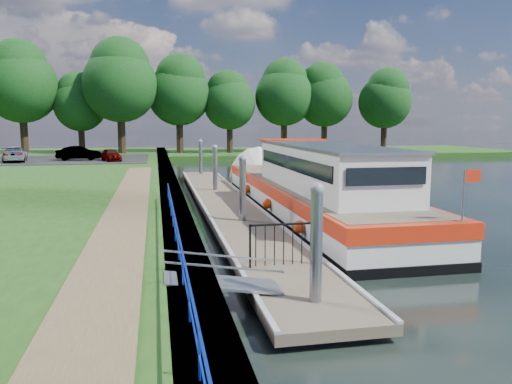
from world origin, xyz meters
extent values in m
plane|color=black|center=(0.00, 0.00, 0.00)|extent=(160.00, 160.00, 0.00)
cube|color=#473D2D|center=(-2.55, 15.00, 0.39)|extent=(1.10, 90.00, 0.78)
cube|color=#1D4313|center=(12.00, 52.00, 0.30)|extent=(60.00, 18.00, 0.60)
cube|color=brown|center=(-4.40, 8.00, 0.80)|extent=(1.60, 40.00, 0.05)
cube|color=black|center=(-11.00, 38.00, 0.81)|extent=(14.00, 12.00, 0.06)
cube|color=#0C2DBF|center=(-2.75, 3.00, 1.48)|extent=(0.04, 18.00, 0.04)
cube|color=#0C2DBF|center=(-2.75, 3.00, 1.12)|extent=(0.03, 18.00, 0.03)
cylinder|color=#0C2DBF|center=(-2.75, -4.00, 1.14)|extent=(0.04, 0.04, 0.72)
cylinder|color=#0C2DBF|center=(-2.75, -2.00, 1.14)|extent=(0.04, 0.04, 0.72)
cylinder|color=#0C2DBF|center=(-2.75, 0.00, 1.14)|extent=(0.04, 0.04, 0.72)
cylinder|color=#0C2DBF|center=(-2.75, 2.00, 1.14)|extent=(0.04, 0.04, 0.72)
cylinder|color=#0C2DBF|center=(-2.75, 4.00, 1.14)|extent=(0.04, 0.04, 0.72)
cylinder|color=#0C2DBF|center=(-2.75, 6.00, 1.14)|extent=(0.04, 0.04, 0.72)
cylinder|color=#0C2DBF|center=(-2.75, 8.00, 1.14)|extent=(0.04, 0.04, 0.72)
cylinder|color=#0C2DBF|center=(-2.75, 10.00, 1.14)|extent=(0.04, 0.04, 0.72)
cylinder|color=#0C2DBF|center=(-2.75, 12.00, 1.14)|extent=(0.04, 0.04, 0.72)
cube|color=brown|center=(0.00, 13.00, 0.28)|extent=(2.50, 30.00, 0.24)
cube|color=#9EA0A3|center=(0.00, 1.00, 0.05)|extent=(2.30, 5.00, 0.30)
cube|color=#9EA0A3|center=(0.00, 9.00, 0.05)|extent=(2.30, 5.00, 0.30)
cube|color=#9EA0A3|center=(0.00, 17.00, 0.05)|extent=(2.30, 5.00, 0.30)
cube|color=#9EA0A3|center=(0.00, 25.00, 0.05)|extent=(2.30, 5.00, 0.30)
cube|color=#9EA0A3|center=(1.19, 13.00, 0.43)|extent=(0.12, 30.00, 0.06)
cube|color=#9EA0A3|center=(-1.19, 13.00, 0.43)|extent=(0.12, 30.00, 0.06)
cylinder|color=gray|center=(0.00, -0.50, 1.10)|extent=(0.26, 0.26, 3.40)
sphere|color=gray|center=(0.00, -0.50, 2.80)|extent=(0.30, 0.30, 0.30)
cylinder|color=gray|center=(0.00, 8.50, 1.10)|extent=(0.26, 0.26, 3.40)
sphere|color=gray|center=(0.00, 8.50, 2.80)|extent=(0.30, 0.30, 0.30)
cylinder|color=gray|center=(0.00, 17.50, 1.10)|extent=(0.26, 0.26, 3.40)
sphere|color=gray|center=(0.00, 17.50, 2.80)|extent=(0.30, 0.30, 0.30)
cylinder|color=gray|center=(0.00, 26.50, 1.10)|extent=(0.26, 0.26, 3.40)
sphere|color=gray|center=(0.00, 26.50, 2.80)|extent=(0.30, 0.30, 0.30)
cube|color=#A5A8AD|center=(-1.85, 0.50, 0.60)|extent=(2.58, 1.00, 0.43)
cube|color=#A5A8AD|center=(-1.85, 0.02, 1.10)|extent=(2.58, 0.04, 0.41)
cube|color=#A5A8AD|center=(-1.85, 0.98, 1.10)|extent=(2.58, 0.04, 0.41)
cube|color=black|center=(-0.90, 2.20, 0.98)|extent=(0.05, 0.05, 1.15)
cube|color=black|center=(0.90, 2.20, 0.98)|extent=(0.05, 0.05, 1.15)
cube|color=black|center=(0.00, 2.20, 1.52)|extent=(1.85, 0.05, 0.05)
cube|color=black|center=(-0.75, 2.20, 0.98)|extent=(0.02, 0.02, 1.10)
cube|color=black|center=(-0.50, 2.20, 0.98)|extent=(0.02, 0.02, 1.10)
cube|color=black|center=(-0.25, 2.20, 0.98)|extent=(0.02, 0.02, 1.10)
cube|color=black|center=(0.00, 2.20, 0.98)|extent=(0.02, 0.02, 1.10)
cube|color=black|center=(0.25, 2.20, 0.98)|extent=(0.02, 0.02, 1.10)
cube|color=black|center=(0.50, 2.20, 0.98)|extent=(0.02, 0.02, 1.10)
cube|color=black|center=(0.75, 2.20, 0.98)|extent=(0.02, 0.02, 1.10)
cube|color=black|center=(3.60, 11.76, 0.02)|extent=(4.00, 20.00, 0.55)
cube|color=silver|center=(3.60, 11.76, 0.62)|extent=(3.96, 19.90, 0.65)
cube|color=red|center=(3.60, 11.76, 1.18)|extent=(4.04, 20.00, 0.48)
cube|color=brown|center=(3.60, 11.76, 1.42)|extent=(3.68, 19.20, 0.04)
cone|color=silver|center=(3.60, 22.16, 0.55)|extent=(4.00, 1.50, 4.00)
cube|color=silver|center=(3.60, 9.26, 2.30)|extent=(3.00, 11.00, 1.75)
cube|color=gray|center=(3.60, 9.26, 3.22)|extent=(3.10, 11.20, 0.10)
cube|color=black|center=(2.08, 9.26, 2.55)|extent=(0.04, 10.00, 0.55)
cube|color=black|center=(5.12, 9.26, 2.55)|extent=(0.04, 10.00, 0.55)
cube|color=black|center=(3.60, 14.81, 2.55)|extent=(2.60, 0.04, 0.55)
cube|color=black|center=(3.60, 3.71, 2.55)|extent=(2.60, 0.04, 0.55)
cube|color=red|center=(3.60, 14.46, 3.30)|extent=(3.20, 1.60, 0.06)
cylinder|color=gray|center=(5.10, 2.06, 2.15)|extent=(0.05, 0.05, 1.50)
cube|color=red|center=(5.35, 2.06, 2.70)|extent=(0.50, 0.02, 0.35)
sphere|color=#F3450D|center=(1.48, 5.76, 0.65)|extent=(0.44, 0.44, 0.44)
sphere|color=#F3450D|center=(1.48, 10.76, 0.65)|extent=(0.44, 0.44, 0.44)
sphere|color=#F3450D|center=(1.48, 15.76, 0.65)|extent=(0.44, 0.44, 0.44)
imported|color=#594C47|center=(2.40, 4.84, 2.30)|extent=(0.47, 0.67, 1.72)
cylinder|color=#332316|center=(-17.49, 49.36, 2.70)|extent=(0.83, 0.83, 4.21)
sphere|color=#0F3412|center=(-17.49, 49.36, 8.08)|extent=(7.95, 7.95, 7.95)
sphere|color=#0F3412|center=(-17.71, 49.47, 10.07)|extent=(6.31, 6.31, 6.31)
cylinder|color=#332316|center=(-11.50, 49.87, 2.15)|extent=(0.70, 0.70, 3.10)
sphere|color=#0F3412|center=(-11.50, 49.87, 6.11)|extent=(5.85, 5.85, 5.85)
sphere|color=#0F3412|center=(-11.67, 50.04, 7.57)|extent=(4.65, 4.65, 4.65)
cylinder|color=#332316|center=(-6.89, 47.36, 2.75)|extent=(0.84, 0.84, 4.29)
sphere|color=#0F3412|center=(-6.89, 47.36, 8.23)|extent=(8.10, 8.10, 8.10)
sphere|color=#0F3412|center=(-6.84, 47.51, 10.25)|extent=(6.44, 6.44, 6.44)
cylinder|color=#332316|center=(-0.41, 49.36, 2.52)|extent=(0.79, 0.79, 3.83)
sphere|color=#0F3412|center=(-0.41, 49.36, 7.42)|extent=(7.24, 7.24, 7.24)
sphere|color=#0F3412|center=(-0.22, 49.13, 9.23)|extent=(5.75, 5.75, 5.75)
cylinder|color=#332316|center=(5.49, 49.09, 2.23)|extent=(0.72, 0.72, 3.26)
sphere|color=#0F3412|center=(5.49, 49.09, 6.40)|extent=(6.16, 6.16, 6.16)
sphere|color=#0F3412|center=(5.30, 49.34, 7.93)|extent=(4.89, 4.89, 4.89)
cylinder|color=#332316|center=(12.25, 49.38, 2.49)|extent=(0.78, 0.78, 3.77)
sphere|color=#0F3412|center=(12.25, 49.38, 7.31)|extent=(7.13, 7.13, 7.13)
sphere|color=#0F3412|center=(12.38, 49.62, 9.09)|extent=(5.66, 5.66, 5.66)
cylinder|color=#332316|center=(17.42, 49.40, 2.42)|extent=(0.77, 0.77, 3.65)
sphere|color=#0F3412|center=(17.42, 49.40, 7.09)|extent=(6.89, 6.89, 6.89)
sphere|color=#0F3412|center=(17.07, 49.41, 8.81)|extent=(5.47, 5.47, 5.47)
cylinder|color=#332316|center=(24.52, 47.52, 2.30)|extent=(0.74, 0.74, 3.41)
sphere|color=#0F3412|center=(24.52, 47.52, 6.66)|extent=(6.43, 6.43, 6.43)
sphere|color=#0F3412|center=(24.75, 47.30, 8.26)|extent=(5.11, 5.11, 5.11)
imported|color=#999999|center=(-7.07, 35.10, 1.38)|extent=(2.22, 3.45, 1.09)
imported|color=#999999|center=(-9.97, 36.55, 1.46)|extent=(3.82, 1.41, 1.25)
imported|color=#999999|center=(-15.12, 35.90, 1.49)|extent=(2.58, 4.74, 1.30)
camera|label=1|loc=(-3.24, -10.21, 4.16)|focal=35.00mm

